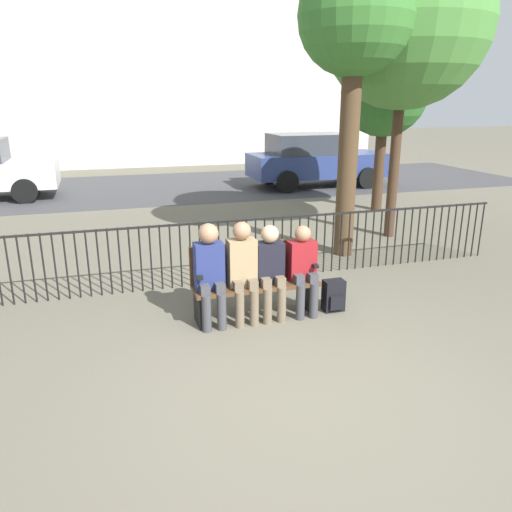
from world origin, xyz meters
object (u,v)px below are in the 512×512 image
(tree_2, at_px, (355,25))
(parked_car_1, at_px, (315,159))
(tree_0, at_px, (384,94))
(seated_person_1, at_px, (243,267))
(seated_person_0, at_px, (210,269))
(tree_1, at_px, (406,23))
(backpack, at_px, (334,296))
(park_bench, at_px, (254,278))
(seated_person_3, at_px, (303,265))
(seated_person_2, at_px, (270,267))

(tree_2, bearing_deg, parked_car_1, 70.67)
(tree_0, distance_m, parked_car_1, 4.15)
(seated_person_1, distance_m, tree_2, 4.44)
(seated_person_0, relative_size, tree_0, 0.33)
(seated_person_1, bearing_deg, tree_1, 37.85)
(backpack, xyz_separation_m, tree_1, (2.67, 3.06, 3.71))
(tree_2, bearing_deg, tree_1, 30.28)
(park_bench, xyz_separation_m, seated_person_3, (0.59, -0.13, 0.15))
(seated_person_3, relative_size, tree_1, 0.21)
(seated_person_2, xyz_separation_m, tree_2, (2.09, 2.17, 3.05))
(park_bench, relative_size, seated_person_0, 1.25)
(seated_person_3, bearing_deg, seated_person_2, 179.70)
(parked_car_1, bearing_deg, tree_2, -109.33)
(park_bench, distance_m, backpack, 1.07)
(seated_person_1, relative_size, seated_person_3, 1.09)
(park_bench, relative_size, parked_car_1, 0.37)
(seated_person_0, relative_size, tree_2, 0.26)
(backpack, xyz_separation_m, tree_2, (1.25, 2.22, 3.51))
(park_bench, relative_size, tree_1, 0.29)
(tree_0, relative_size, tree_1, 0.69)
(seated_person_3, relative_size, tree_2, 0.24)
(tree_1, relative_size, parked_car_1, 1.29)
(seated_person_1, xyz_separation_m, parked_car_1, (4.83, 9.00, 0.15))
(seated_person_2, height_order, seated_person_3, seated_person_2)
(seated_person_1, bearing_deg, parked_car_1, 61.76)
(tree_0, bearing_deg, seated_person_2, -130.71)
(tree_2, bearing_deg, seated_person_0, -142.60)
(seated_person_0, xyz_separation_m, tree_0, (5.31, 5.30, 2.02))
(tree_1, xyz_separation_m, tree_2, (-1.43, -0.83, -0.20))
(seated_person_2, bearing_deg, park_bench, 142.48)
(tree_1, bearing_deg, parked_car_1, 80.83)
(tree_2, bearing_deg, seated_person_3, -127.43)
(backpack, height_order, parked_car_1, parked_car_1)
(backpack, distance_m, tree_1, 5.50)
(seated_person_0, distance_m, tree_2, 4.66)
(seated_person_3, height_order, backpack, seated_person_3)
(seated_person_0, height_order, tree_2, tree_2)
(backpack, xyz_separation_m, parked_car_1, (3.64, 9.05, 0.64))
(park_bench, distance_m, seated_person_3, 0.63)
(seated_person_1, xyz_separation_m, tree_1, (3.87, 3.00, 3.21))
(seated_person_3, xyz_separation_m, backpack, (0.42, -0.05, -0.44))
(seated_person_3, distance_m, parked_car_1, 9.88)
(seated_person_0, xyz_separation_m, seated_person_2, (0.75, -0.00, -0.05))
(park_bench, xyz_separation_m, seated_person_2, (0.17, -0.13, 0.18))
(seated_person_0, xyz_separation_m, seated_person_3, (1.17, -0.01, -0.07))
(tree_0, relative_size, parked_car_1, 0.90)
(backpack, bearing_deg, parked_car_1, 68.09)
(seated_person_2, height_order, backpack, seated_person_2)
(seated_person_2, bearing_deg, seated_person_3, -0.30)
(backpack, distance_m, tree_0, 7.00)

